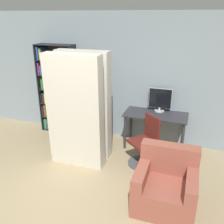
{
  "coord_description": "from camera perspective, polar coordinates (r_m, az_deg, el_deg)",
  "views": [
    {
      "loc": [
        1.69,
        -2.35,
        2.62
      ],
      "look_at": [
        0.4,
        1.45,
        1.05
      ],
      "focal_mm": 40.0,
      "sensor_mm": 36.0,
      "label": 1
    }
  ],
  "objects": [
    {
      "name": "mattress_near",
      "position": [
        4.4,
        -8.41,
        -0.11
      ],
      "size": [
        1.01,
        0.29,
        2.05
      ],
      "color": "beige",
      "rests_on": "ground"
    },
    {
      "name": "office_chair",
      "position": [
        4.66,
        7.55,
        -7.57
      ],
      "size": [
        0.62,
        0.62,
        0.93
      ],
      "color": "#4C4C51",
      "rests_on": "ground"
    },
    {
      "name": "desk",
      "position": [
        5.13,
        9.9,
        -1.56
      ],
      "size": [
        1.26,
        0.6,
        0.76
      ],
      "color": "#2D2D33",
      "rests_on": "ground"
    },
    {
      "name": "mattress_far",
      "position": [
        4.74,
        -6.27,
        1.53
      ],
      "size": [
        1.01,
        0.26,
        2.05
      ],
      "color": "beige",
      "rests_on": "ground"
    },
    {
      "name": "bookshelf",
      "position": [
        5.97,
        -12.94,
        4.59
      ],
      "size": [
        0.86,
        0.34,
        2.03
      ],
      "color": "black",
      "rests_on": "ground"
    },
    {
      "name": "wall_back",
      "position": [
        5.44,
        0.11,
        7.88
      ],
      "size": [
        8.0,
        0.06,
        2.7
      ],
      "color": "gray",
      "rests_on": "ground"
    },
    {
      "name": "monitor",
      "position": [
        5.17,
        10.94,
        2.84
      ],
      "size": [
        0.47,
        0.2,
        0.49
      ],
      "color": "#B7B7BC",
      "rests_on": "desk"
    },
    {
      "name": "armchair",
      "position": [
        3.84,
        12.22,
        -15.98
      ],
      "size": [
        0.85,
        0.8,
        0.85
      ],
      "color": "#934C3D",
      "rests_on": "ground"
    },
    {
      "name": "ground_plane",
      "position": [
        3.9,
        -13.49,
        -21.54
      ],
      "size": [
        16.0,
        16.0,
        0.0
      ],
      "primitive_type": "plane",
      "color": "#9E8966"
    }
  ]
}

